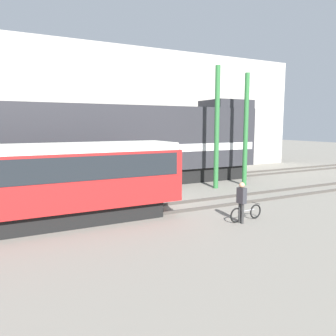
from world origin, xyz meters
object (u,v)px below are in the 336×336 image
Objects in this scene: streetcar at (14,182)px; person at (242,199)px; utility_pole_center at (217,128)px; utility_pole_right at (246,130)px; freight_locomotive at (115,145)px; bicycle at (246,213)px.

person is at bearing -21.66° from streetcar.
utility_pole_center is 1.04× the size of utility_pole_right.
utility_pole_center is (5.37, -3.30, 1.05)m from freight_locomotive.
streetcar is 9.07m from bicycle.
utility_pole_center reaches higher than freight_locomotive.
person is 8.97m from utility_pole_right.
freight_locomotive is 10.12m from person.
freight_locomotive is at bearing 104.06° from bicycle.
streetcar is at bearing -166.39° from utility_pole_right.
streetcar reaches higher than person.
utility_pole_right is at bearing -23.42° from freight_locomotive.
freight_locomotive is at bearing 156.58° from utility_pole_right.
utility_pole_center is (11.40, 3.30, 1.89)m from streetcar.
bicycle is at bearing -129.65° from utility_pole_right.
freight_locomotive is 1.58× the size of streetcar.
bicycle is at bearing 24.14° from person.
person is at bearing -117.54° from utility_pole_center.
utility_pole_center reaches higher than person.
streetcar is at bearing -163.83° from utility_pole_center.
freight_locomotive is 2.73× the size of utility_pole_center.
streetcar is 1.73× the size of utility_pole_center.
utility_pole_center is (3.38, 6.49, 2.70)m from person.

